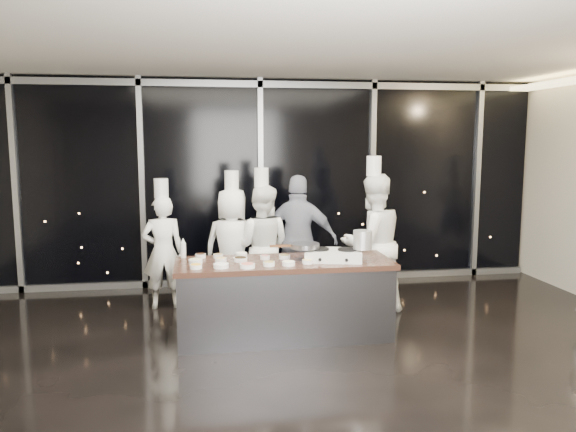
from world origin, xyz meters
The scene contains 14 objects.
ground centered at (0.00, 0.00, 0.00)m, with size 9.00×9.00×0.00m, color black.
room_shell centered at (0.18, 0.00, 2.25)m, with size 9.02×7.02×3.21m.
window_wall centered at (0.00, 3.43, 1.60)m, with size 8.90×0.11×3.20m.
demo_counter centered at (0.00, 0.90, 0.45)m, with size 2.46×0.86×0.90m.
stove centered at (0.56, 0.83, 0.96)m, with size 0.71×0.53×0.14m.
frying_pan centered at (0.23, 0.90, 1.07)m, with size 0.60×0.40×0.05m.
stock_pot centered at (0.87, 0.74, 1.15)m, with size 0.21×0.21×0.21m, color silver.
prep_bowls centered at (-0.50, 0.86, 0.93)m, with size 1.37×0.75×0.05m.
squeeze_bottle centered at (-1.14, 1.24, 1.01)m, with size 0.06×0.06×0.23m.
chef_far_left centered at (-1.44, 2.30, 0.79)m, with size 0.58×0.40×1.76m.
chef_left centered at (-0.51, 2.21, 0.83)m, with size 0.92×0.74×1.86m.
chef_center centered at (-0.12, 2.13, 0.84)m, with size 0.96×0.85×1.90m.
guest centered at (0.39, 2.14, 0.90)m, with size 1.13×0.73×1.79m.
chef_right centered at (1.29, 1.70, 0.92)m, with size 1.03×0.89×2.06m.
Camera 1 is at (-0.92, -5.29, 2.28)m, focal length 35.00 mm.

